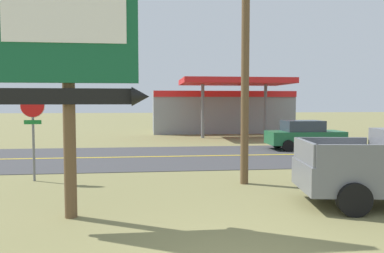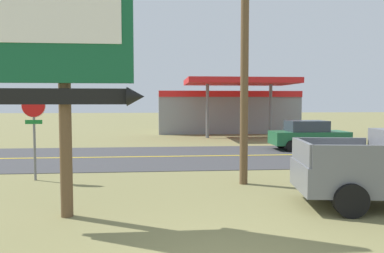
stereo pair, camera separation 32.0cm
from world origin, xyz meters
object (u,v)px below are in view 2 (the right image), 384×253
at_px(motel_sign, 65,46).
at_px(gas_station, 226,110).
at_px(stop_sign, 34,121).
at_px(car_green_near_lane, 308,135).
at_px(utility_pole, 245,20).

height_order(motel_sign, gas_station, motel_sign).
distance_m(stop_sign, car_green_near_lane, 14.53).
bearing_deg(utility_pole, gas_station, 81.27).
distance_m(motel_sign, stop_sign, 5.29).
height_order(gas_station, car_green_near_lane, gas_station).
xyz_separation_m(utility_pole, gas_station, (3.32, 21.61, -3.33)).
bearing_deg(motel_sign, utility_pole, 33.93).
relative_size(motel_sign, utility_pole, 0.61).
height_order(motel_sign, utility_pole, utility_pole).
height_order(stop_sign, utility_pole, utility_pole).
bearing_deg(gas_station, stop_sign, -116.73).
relative_size(stop_sign, utility_pole, 0.30).
distance_m(utility_pole, car_green_near_lane, 11.03).
bearing_deg(motel_sign, stop_sign, 115.36).
bearing_deg(car_green_near_lane, motel_sign, -131.86).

